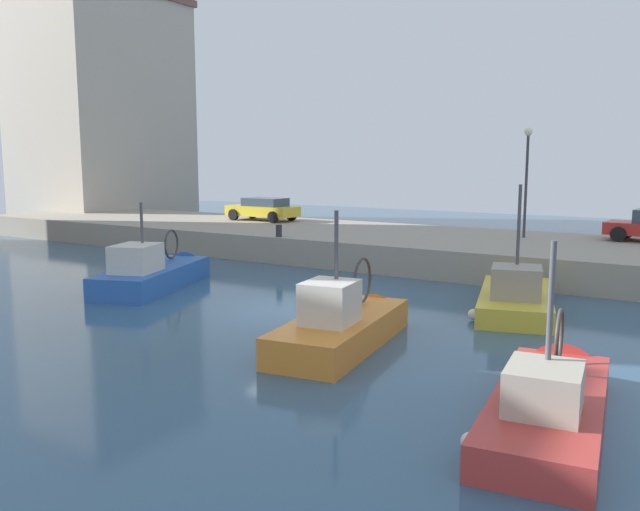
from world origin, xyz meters
TOP-DOWN VIEW (x-y plane):
  - water_surface at (0.00, 0.00)m, footprint 80.00×80.00m
  - quay_wall at (11.50, 0.00)m, footprint 9.00×56.00m
  - fishing_boat_orange at (-2.28, -3.06)m, footprint 6.30×2.62m
  - fishing_boat_yellow at (3.97, -5.62)m, footprint 6.56×3.55m
  - fishing_boat_blue at (0.53, 6.65)m, footprint 6.79×4.06m
  - fishing_boat_red at (-4.61, -8.67)m, footprint 6.44×2.48m
  - parked_car_yellow at (13.36, 11.44)m, footprint 2.03×4.30m
  - mooring_bollard_mid at (7.35, 6.00)m, footprint 0.28×0.28m
  - quay_streetlamp at (13.00, -3.40)m, footprint 0.36×0.36m
  - waterfront_building_west_mid at (16.67, 28.67)m, footprint 11.27×8.91m

SIDE VIEW (x-z plane):
  - water_surface at x=0.00m, z-range 0.00..0.00m
  - fishing_boat_red at x=-4.61m, z-range -1.97..2.19m
  - fishing_boat_yellow at x=3.97m, z-range -2.30..2.57m
  - fishing_boat_orange at x=-2.28m, z-range -2.01..2.28m
  - fishing_boat_blue at x=0.53m, z-range -1.91..2.19m
  - quay_wall at x=11.50m, z-range 0.00..1.20m
  - mooring_bollard_mid at x=7.35m, z-range 1.20..1.75m
  - parked_car_yellow at x=13.36m, z-range 1.23..2.52m
  - quay_streetlamp at x=13.00m, z-range 2.04..6.87m
  - waterfront_building_west_mid at x=16.67m, z-range 0.02..16.53m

